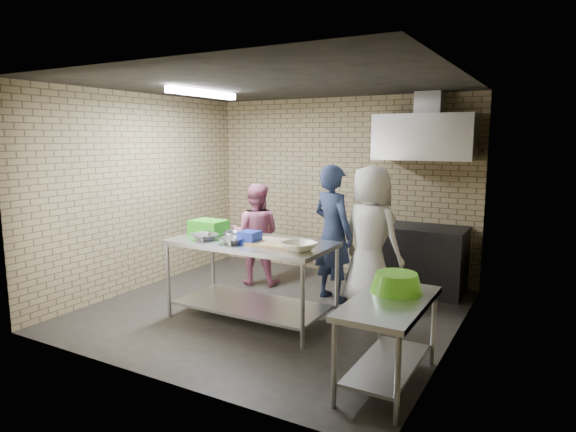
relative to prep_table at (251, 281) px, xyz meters
The scene contains 25 objects.
floor 0.61m from the prep_table, 82.69° to the left, with size 4.20×4.20×0.00m, color black.
ceiling 2.27m from the prep_table, 82.69° to the left, with size 4.20×4.20×0.00m, color black.
back_wall 2.55m from the prep_table, 88.80° to the left, with size 4.20×0.06×2.70m, color #91825A.
front_wall 1.84m from the prep_table, 88.21° to the right, with size 4.20×0.06×2.70m, color #91825A.
left_wall 2.27m from the prep_table, 169.18° to the left, with size 0.06×4.00×2.70m, color #91825A.
right_wall 2.36m from the prep_table, 10.32° to the left, with size 0.06×4.00×2.70m, color #91825A.
prep_table is the anchor object (origin of this frame).
side_counter 1.98m from the prep_table, 20.95° to the right, with size 0.60×1.20×0.75m, color silver.
stove 2.48m from the prep_table, 55.56° to the left, with size 1.20×0.70×0.90m, color black.
range_hood 3.00m from the prep_table, 56.20° to the left, with size 1.30×0.60×0.60m, color silver.
hood_duct 3.37m from the prep_table, 58.01° to the left, with size 0.35×0.30×0.30m, color #A5A8AD.
wall_shelf 3.20m from the prep_table, 53.31° to the left, with size 0.80×0.20×0.04m, color #3F2B19.
fluorescent_fixture 2.40m from the prep_table, 157.59° to the left, with size 0.10×1.25×0.08m, color white.
green_crate 0.90m from the prep_table, behind, with size 0.41×0.31×0.17m, color green.
blue_tub 0.54m from the prep_table, 63.43° to the right, with size 0.21×0.21×0.13m, color #1A35C5.
cutting_board 0.60m from the prep_table, ahead, with size 0.57×0.43×0.03m, color #D9B17D.
mixing_bowl_a 0.74m from the prep_table, 158.20° to the right, with size 0.29×0.29×0.07m, color #B4B6BB.
mixing_bowl_b 0.59m from the prep_table, behind, with size 0.22×0.22×0.07m, color silver.
mixing_bowl_c 0.55m from the prep_table, 114.44° to the right, with size 0.27×0.27×0.07m, color #AFB2B6.
ceramic_bowl 0.88m from the prep_table, 12.09° to the right, with size 0.36×0.36×0.09m, color beige.
green_basin 1.92m from the prep_table, 14.06° to the right, with size 0.46×0.46×0.17m, color #59C626, non-canonical shape.
bottle_red 3.12m from the prep_table, 57.56° to the left, with size 0.07×0.07×0.18m, color #B22619.
man_navy 1.31m from the prep_table, 65.88° to the left, with size 0.64×0.42×1.76m, color black.
woman_pink 1.48m from the prep_table, 120.96° to the left, with size 0.71×0.55×1.45m, color #C16688.
woman_white 1.59m from the prep_table, 48.66° to the left, with size 0.86×0.56×1.76m, color silver.
Camera 1 is at (2.99, -4.94, 2.08)m, focal length 30.63 mm.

